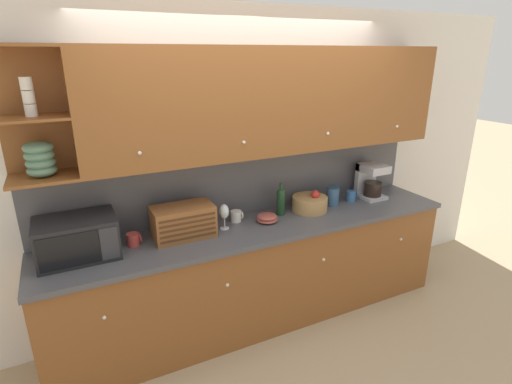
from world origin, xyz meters
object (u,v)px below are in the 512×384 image
object	(u,v)px
mug	(236,216)
mug_blue_second	(351,196)
microwave	(77,238)
bread_box	(183,222)
fruit_basket	(310,203)
coffee_maker	(370,181)
mug_patterned_third	(133,239)
storage_canister	(333,196)
wine_bottle	(281,200)
wine_glass	(224,212)
bowl_stack_on_counter	(267,218)

from	to	relation	value
mug	mug_blue_second	distance (m)	1.17
microwave	mug_blue_second	world-z (taller)	microwave
bread_box	microwave	bearing A→B (deg)	179.49
fruit_basket	coffee_maker	xyz separation A→B (m)	(0.72, 0.04, 0.10)
fruit_basket	coffee_maker	distance (m)	0.72
mug_patterned_third	storage_canister	xyz separation A→B (m)	(1.80, 0.03, 0.04)
coffee_maker	fruit_basket	bearing A→B (deg)	-176.86
storage_canister	coffee_maker	distance (m)	0.46
mug_patterned_third	fruit_basket	world-z (taller)	fruit_basket
wine_bottle	storage_canister	distance (m)	0.55
wine_glass	coffee_maker	world-z (taller)	coffee_maker
mug	mug_patterned_third	bearing A→B (deg)	-175.34
mug_patterned_third	mug	world-z (taller)	same
bread_box	wine_glass	bearing A→B (deg)	-1.13
bowl_stack_on_counter	storage_canister	world-z (taller)	storage_canister
wine_bottle	mug_blue_second	bearing A→B (deg)	-0.17
wine_glass	fruit_basket	bearing A→B (deg)	1.97
microwave	fruit_basket	distance (m)	1.90
mug	coffee_maker	distance (m)	1.41
bread_box	fruit_basket	size ratio (longest dim) A/B	1.46
storage_canister	wine_bottle	bearing A→B (deg)	178.78
bowl_stack_on_counter	wine_glass	bearing A→B (deg)	175.68
bowl_stack_on_counter	wine_bottle	size ratio (longest dim) A/B	0.62
wine_glass	wine_bottle	xyz separation A→B (m)	(0.55, 0.06, -0.01)
mug_patterned_third	bread_box	world-z (taller)	bread_box
mug	wine_bottle	size ratio (longest dim) A/B	0.35
microwave	mug_blue_second	bearing A→B (deg)	1.14
microwave	wine_bottle	xyz separation A→B (m)	(1.62, 0.05, -0.01)
fruit_basket	mug_blue_second	bearing A→B (deg)	3.77
mug	fruit_basket	xyz separation A→B (m)	(0.68, -0.07, 0.02)
wine_glass	wine_bottle	distance (m)	0.55
wine_glass	mug	size ratio (longest dim) A/B	2.07
mug	fruit_basket	world-z (taller)	fruit_basket
wine_bottle	coffee_maker	world-z (taller)	coffee_maker
microwave	fruit_basket	world-z (taller)	microwave
microwave	coffee_maker	world-z (taller)	coffee_maker
mug_patterned_third	bowl_stack_on_counter	bearing A→B (deg)	-2.88
coffee_maker	microwave	bearing A→B (deg)	-178.80
wine_glass	mug_blue_second	world-z (taller)	wine_glass
wine_bottle	mug_blue_second	world-z (taller)	wine_bottle
bread_box	coffee_maker	xyz separation A→B (m)	(1.88, 0.06, 0.04)
wine_bottle	fruit_basket	size ratio (longest dim) A/B	0.92
mug	coffee_maker	size ratio (longest dim) A/B	0.30
mug_blue_second	wine_glass	bearing A→B (deg)	-177.36
coffee_maker	storage_canister	bearing A→B (deg)	-177.92
bowl_stack_on_counter	storage_canister	bearing A→B (deg)	6.25
fruit_basket	coffee_maker	bearing A→B (deg)	3.14
microwave	mug	bearing A→B (deg)	3.87
mug_blue_second	storage_canister	bearing A→B (deg)	-177.63
coffee_maker	bread_box	bearing A→B (deg)	-178.13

